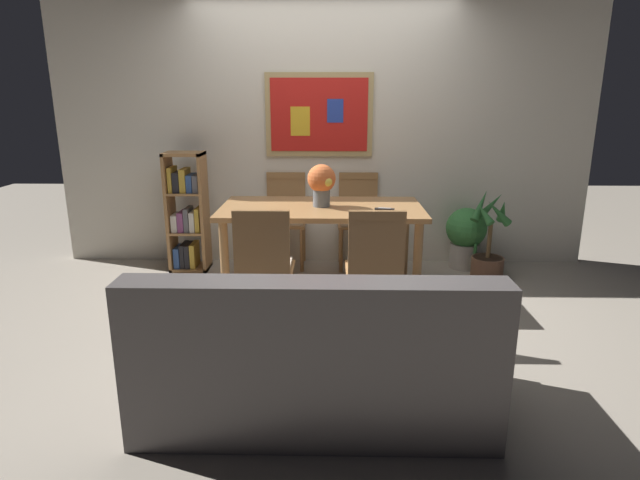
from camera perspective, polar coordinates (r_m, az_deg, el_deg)
name	(u,v)px	position (r m, az deg, el deg)	size (l,w,h in m)	color
ground_plane	(320,310)	(4.21, 0.05, -7.57)	(12.00, 12.00, 0.00)	gray
wall_back_with_painting	(323,131)	(5.23, 0.36, 11.68)	(5.20, 0.14, 2.60)	silver
dining_table	(322,217)	(4.39, 0.17, 2.48)	(1.67, 0.89, 0.76)	#9E7042
dining_chair_near_left	(264,260)	(3.70, -6.08, -2.13)	(0.40, 0.41, 0.91)	#9E7042
dining_chair_far_right	(358,212)	(5.18, 4.16, 3.03)	(0.40, 0.41, 0.91)	#9E7042
dining_chair_far_left	(286,211)	(5.21, -3.74, 3.10)	(0.40, 0.41, 0.91)	#9E7042
dining_chair_near_right	(375,260)	(3.69, 5.96, -2.18)	(0.40, 0.41, 0.91)	#9E7042
leather_couch	(315,360)	(2.82, -0.57, -12.88)	(1.80, 0.84, 0.84)	#514C4C
bookshelf	(187,215)	(5.18, -14.18, 2.66)	(0.36, 0.28, 1.14)	#9E7042
potted_ivy	(466,235)	(5.32, 15.50, 0.51)	(0.39, 0.39, 0.59)	#B2ADA3
potted_palm	(488,248)	(5.10, 17.75, -0.82)	(0.35, 0.38, 0.82)	brown
flower_vase	(322,182)	(4.33, 0.17, 6.29)	(0.23, 0.23, 0.35)	slate
tv_remote	(385,210)	(4.23, 7.00, 3.29)	(0.16, 0.07, 0.02)	black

